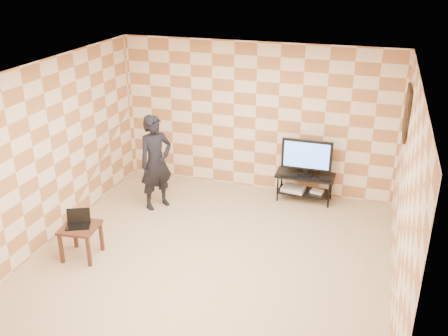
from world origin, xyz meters
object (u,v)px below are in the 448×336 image
Objects in this scene: tv at (307,156)px; side_table at (80,232)px; tv_stand at (305,181)px; person at (156,162)px.

tv is 1.59× the size of side_table.
tv is 3.95m from side_table.
tv reaches higher than tv_stand.
person is (0.39, 1.77, 0.41)m from side_table.
person is at bearing -157.42° from tv_stand.
person is (-2.39, -0.99, 0.46)m from tv_stand.
tv_stand is 0.62× the size of person.
tv is at bearing 44.80° from side_table.
tv_stand is 1.85× the size of side_table.
side_table is 1.86m from person.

